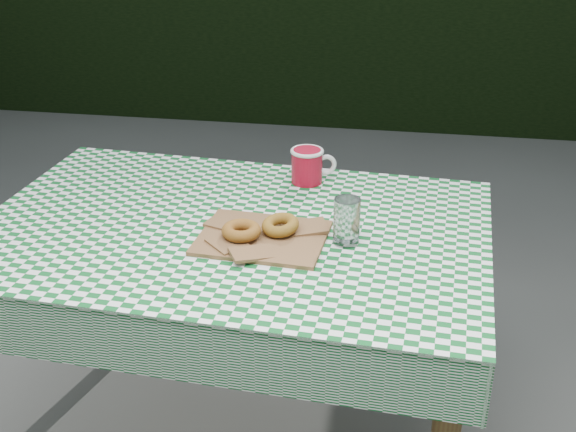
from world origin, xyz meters
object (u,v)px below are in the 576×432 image
Objects in this scene: table at (237,351)px; paper_bag at (262,236)px; drinking_glass at (347,221)px; coffee_mug at (307,166)px.

table is 0.40m from paper_bag.
paper_bag is at bearing -29.87° from table.
drinking_glass reaches higher than paper_bag.
coffee_mug is 1.53× the size of drinking_glass.
coffee_mug is at bearing 81.19° from paper_bag.
table is 7.15× the size of coffee_mug.
paper_bag reaches higher than table.
paper_bag is at bearing -117.49° from coffee_mug.
coffee_mug is (0.06, 0.36, 0.04)m from paper_bag.
drinking_glass is (0.29, -0.04, 0.44)m from table.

